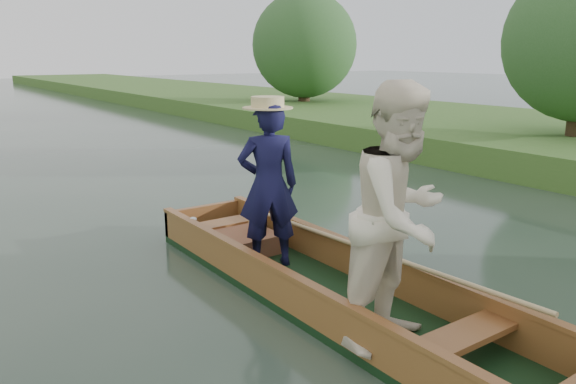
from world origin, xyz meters
TOP-DOWN VIEW (x-y plane):
  - ground at (0.00, 0.00)m, footprint 120.00×120.00m
  - trees_far at (-0.09, 9.33)m, footprint 23.25×14.62m
  - punt at (-0.08, -0.30)m, footprint 1.25×5.00m

SIDE VIEW (x-z plane):
  - ground at x=0.00m, z-range 0.00..0.00m
  - punt at x=-0.08m, z-range -0.28..1.85m
  - trees_far at x=-0.09m, z-range 0.23..4.83m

